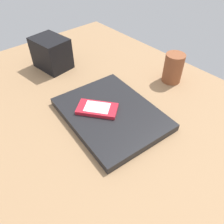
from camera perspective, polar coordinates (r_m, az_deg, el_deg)
desk_surface at (r=65.21cm, az=0.76°, el=-1.43°), size 120.00×80.00×3.00cm
laptop_closed at (r=62.46cm, az=-0.00°, el=-0.66°), size 32.07×25.89×2.05cm
cell_phone_on_laptop at (r=62.05cm, az=-3.83°, el=0.86°), size 12.44×11.50×1.19cm
desk_organizer at (r=85.35cm, az=-15.11°, el=14.52°), size 13.70×11.19×11.05cm
pen_cup at (r=77.66cm, az=15.24°, el=11.01°), size 6.34×6.34×9.85cm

